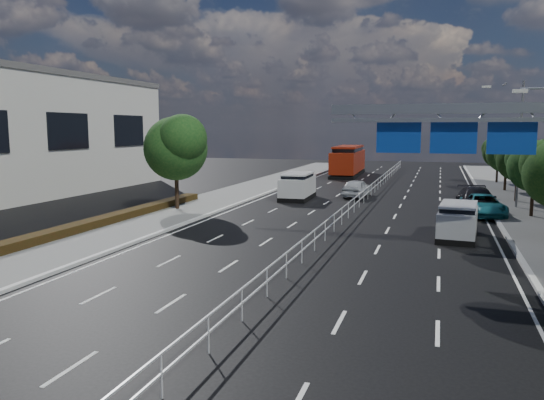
% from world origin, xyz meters
% --- Properties ---
extents(ground, '(160.00, 160.00, 0.00)m').
position_xyz_m(ground, '(0.00, 0.00, 0.00)').
color(ground, black).
rests_on(ground, ground).
extents(kerb_near, '(0.25, 140.00, 0.15)m').
position_xyz_m(kerb_near, '(-9.00, 0.00, 0.07)').
color(kerb_near, silver).
rests_on(kerb_near, ground).
extents(median_fence, '(0.05, 85.00, 1.02)m').
position_xyz_m(median_fence, '(0.00, 22.50, 0.53)').
color(median_fence, silver).
rests_on(median_fence, ground).
extents(hedge_near, '(1.00, 36.00, 0.44)m').
position_xyz_m(hedge_near, '(-13.30, 5.00, 0.36)').
color(hedge_near, black).
rests_on(hedge_near, sidewalk_near).
extents(overhead_gantry, '(10.24, 0.38, 7.45)m').
position_xyz_m(overhead_gantry, '(6.74, 10.05, 5.61)').
color(overhead_gantry, gray).
rests_on(overhead_gantry, ground).
extents(streetlight_far, '(2.78, 2.40, 9.00)m').
position_xyz_m(streetlight_far, '(10.50, 26.00, 5.21)').
color(streetlight_far, gray).
rests_on(streetlight_far, ground).
extents(near_tree_back, '(4.84, 4.51, 6.69)m').
position_xyz_m(near_tree_back, '(-11.94, 17.97, 4.61)').
color(near_tree_back, black).
rests_on(near_tree_back, ground).
extents(far_tree_e, '(3.63, 3.38, 5.13)m').
position_xyz_m(far_tree_e, '(11.25, 21.98, 3.56)').
color(far_tree_e, black).
rests_on(far_tree_e, ground).
extents(far_tree_f, '(3.52, 3.28, 5.02)m').
position_xyz_m(far_tree_f, '(11.24, 29.48, 3.49)').
color(far_tree_f, black).
rests_on(far_tree_f, ground).
extents(far_tree_g, '(3.96, 3.69, 5.45)m').
position_xyz_m(far_tree_g, '(11.25, 36.98, 3.75)').
color(far_tree_g, black).
rests_on(far_tree_g, ground).
extents(far_tree_h, '(3.41, 3.18, 4.91)m').
position_xyz_m(far_tree_h, '(11.24, 44.48, 3.42)').
color(far_tree_h, black).
rests_on(far_tree_h, ground).
extents(white_minivan, '(2.32, 5.03, 2.15)m').
position_xyz_m(white_minivan, '(-5.48, 26.36, 1.06)').
color(white_minivan, black).
rests_on(white_minivan, ground).
extents(red_bus, '(3.25, 12.15, 3.61)m').
position_xyz_m(red_bus, '(-5.21, 49.43, 1.88)').
color(red_bus, black).
rests_on(red_bus, ground).
extents(near_car_silver, '(2.18, 4.55, 1.50)m').
position_xyz_m(near_car_silver, '(-1.10, 29.26, 0.75)').
color(near_car_silver, silver).
rests_on(near_car_silver, ground).
extents(near_car_dark, '(1.90, 4.63, 1.49)m').
position_xyz_m(near_car_dark, '(-6.96, 53.60, 0.75)').
color(near_car_dark, black).
rests_on(near_car_dark, ground).
extents(silver_minivan, '(2.24, 4.57, 1.84)m').
position_xyz_m(silver_minivan, '(6.50, 14.00, 0.90)').
color(silver_minivan, black).
rests_on(silver_minivan, ground).
extents(parked_car_teal, '(2.99, 5.36, 1.42)m').
position_xyz_m(parked_car_teal, '(8.30, 22.00, 0.71)').
color(parked_car_teal, '#1A6A78').
rests_on(parked_car_teal, ground).
extents(parked_car_dark, '(2.83, 5.86, 1.65)m').
position_xyz_m(parked_car_dark, '(8.02, 23.77, 0.82)').
color(parked_car_dark, black).
rests_on(parked_car_dark, ground).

